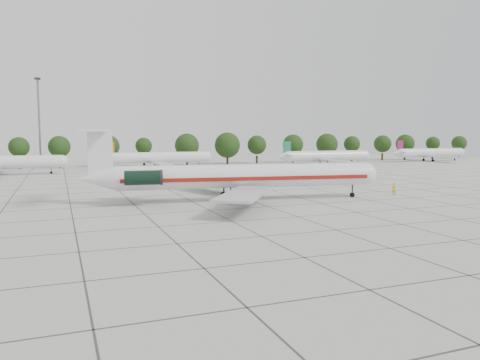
{
  "coord_description": "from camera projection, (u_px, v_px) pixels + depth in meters",
  "views": [
    {
      "loc": [
        -25.29,
        -54.78,
        9.38
      ],
      "look_at": [
        -3.42,
        1.35,
        3.5
      ],
      "focal_mm": 35.0,
      "sensor_mm": 36.0,
      "label": 1
    }
  ],
  "objects": [
    {
      "name": "main_airliner",
      "position": [
        231.0,
        176.0,
        65.83
      ],
      "size": [
        42.61,
        33.29,
        10.05
      ],
      "rotation": [
        0.0,
        0.0,
        -0.16
      ],
      "color": "silver",
      "rests_on": "ground"
    },
    {
      "name": "ground_crew",
      "position": [
        394.0,
        189.0,
        71.75
      ],
      "size": [
        0.74,
        0.49,
        2.0
      ],
      "primitive_type": "imported",
      "rotation": [
        0.0,
        0.0,
        3.16
      ],
      "color": "gold",
      "rests_on": "ground"
    },
    {
      "name": "tree_line",
      "position": [
        108.0,
        146.0,
        134.87
      ],
      "size": [
        249.86,
        8.44,
        10.22
      ],
      "color": "#332114",
      "rests_on": "ground"
    },
    {
      "name": "bg_airliner_e",
      "position": [
        430.0,
        153.0,
        164.61
      ],
      "size": [
        28.24,
        27.2,
        7.4
      ],
      "color": "silver",
      "rests_on": "ground"
    },
    {
      "name": "ground",
      "position": [
        268.0,
        207.0,
        60.85
      ],
      "size": [
        260.0,
        260.0,
        0.0
      ],
      "primitive_type": "plane",
      "color": "#B4B4AC",
      "rests_on": "ground"
    },
    {
      "name": "apron_joints",
      "position": [
        229.0,
        193.0,
        74.76
      ],
      "size": [
        170.0,
        170.0,
        0.02
      ],
      "primitive_type": "cube",
      "color": "#383838",
      "rests_on": "ground"
    },
    {
      "name": "floodlight_mast",
      "position": [
        39.0,
        117.0,
        133.94
      ],
      "size": [
        1.6,
        1.6,
        25.45
      ],
      "color": "slate",
      "rests_on": "ground"
    },
    {
      "name": "bg_airliner_c",
      "position": [
        159.0,
        158.0,
        129.81
      ],
      "size": [
        28.24,
        27.2,
        7.4
      ],
      "color": "silver",
      "rests_on": "ground"
    },
    {
      "name": "bg_airliner_d",
      "position": [
        326.0,
        156.0,
        140.79
      ],
      "size": [
        28.24,
        27.2,
        7.4
      ],
      "color": "silver",
      "rests_on": "ground"
    }
  ]
}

